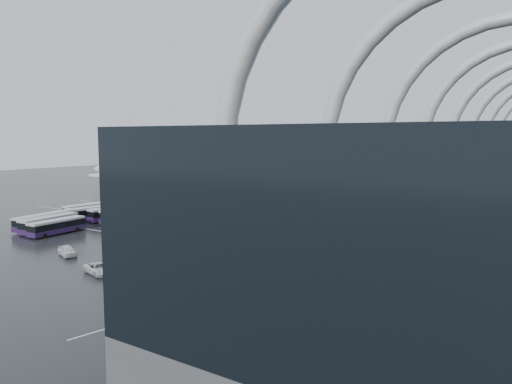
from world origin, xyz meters
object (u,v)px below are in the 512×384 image
Objects in this scene: van_curve_a at (99,269)px; van_curve_c at (190,275)px; gse_cart_belly_b at (370,216)px; floodlight_mast at (230,143)px; van_curve_b at (67,251)px; bus_row_near_d at (127,214)px; bus_row_near_a at (91,210)px; bus_row_far_c at (57,226)px; bus_row_far_b at (49,223)px; airliner_main at (326,197)px; airliner_gate_c at (424,168)px; gse_cart_belly_c at (276,218)px; gse_cart_belly_d at (385,223)px; bus_row_near_b at (92,213)px; bus_row_near_c at (115,213)px; bus_row_far_a at (42,221)px; jet_remote_mid at (209,168)px; airliner_gate_b at (387,178)px; jet_remote_west at (136,171)px; jet_remote_far at (222,164)px; gse_cart_belly_a at (353,222)px; gse_cart_belly_e at (335,209)px.

van_curve_a is 1.07× the size of van_curve_c.
floodlight_mast is at bearing -142.47° from gse_cart_belly_b.
bus_row_near_d is at bearing 51.09° from van_curve_b.
bus_row_far_c is (12.01, -17.16, -0.19)m from bus_row_near_a.
van_curve_b is at bearing -124.38° from bus_row_far_c.
floodlight_mast is at bearing -40.93° from bus_row_far_b.
airliner_gate_c is (-7.08, 108.82, 0.97)m from airliner_main.
van_curve_c is (43.52, -9.22, -0.75)m from bus_row_far_c.
gse_cart_belly_d is (23.10, 8.07, -0.03)m from gse_cart_belly_c.
bus_row_far_b is (4.65, -14.13, 0.03)m from bus_row_near_b.
bus_row_near_c is 16.42m from bus_row_far_a.
airliner_gate_c is 11.11× the size of van_curve_c.
airliner_gate_c is 146.50m from bus_row_near_d.
floodlight_mast is (73.72, -81.05, 12.49)m from jet_remote_mid.
bus_row_far_b is at bearing -120.29° from airliner_gate_c.
airliner_gate_b is 10.11× the size of van_curve_a.
van_curve_a is 2.91× the size of gse_cart_belly_d.
gse_cart_belly_b reaches higher than gse_cart_belly_c.
bus_row_near_a is at bearing 105.13° from jet_remote_mid.
van_curve_c is 2.72× the size of gse_cart_belly_d.
airliner_gate_b is at bearing 167.44° from jet_remote_mid.
van_curve_a is at bearing -120.47° from bus_row_far_b.
jet_remote_west is 59.96m from jet_remote_far.
gse_cart_belly_a is 0.81× the size of gse_cart_belly_b.
bus_row_near_d is at bearing -127.62° from gse_cart_belly_e.
gse_cart_belly_a is (47.43, 26.38, -1.19)m from bus_row_near_c.
bus_row_far_c is at bearing -118.76° from gse_cart_belly_e.
bus_row_near_b is at bearing -146.00° from gse_cart_belly_c.
jet_remote_far reaches higher than gse_cart_belly_a.
van_curve_b is at bearing -134.77° from bus_row_near_c.
airliner_gate_b is at bearing -14.96° from bus_row_near_b.
jet_remote_west is 99.37m from bus_row_far_c.
gse_cart_belly_a is 9.36m from gse_cart_belly_b.
airliner_main reaches higher than van_curve_c.
gse_cart_belly_d is 0.93× the size of gse_cart_belly_e.
bus_row_near_c is 61.14m from gse_cart_belly_d.
floodlight_mast reaches higher than bus_row_near_d.
van_curve_a is 2.84× the size of gse_cart_belly_a.
jet_remote_mid is at bearing 34.03° from bus_row_near_d.
bus_row_far_a is 1.00× the size of bus_row_far_b.
bus_row_far_a is (-7.80, -16.00, -0.02)m from bus_row_near_d.
airliner_main is 0.89× the size of airliner_gate_c.
van_curve_b is at bearing -112.69° from airliner_gate_c.
bus_row_near_d is 17.51m from bus_row_far_c.
airliner_main is 1.07× the size of jet_remote_west.
airliner_main is 18.86m from gse_cart_belly_d.
bus_row_near_a reaches higher than gse_cart_belly_d.
airliner_main reaches higher than gse_cart_belly_e.
bus_row_far_c is 68.44m from gse_cart_belly_d.
bus_row_near_b is 14.88m from bus_row_far_b.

